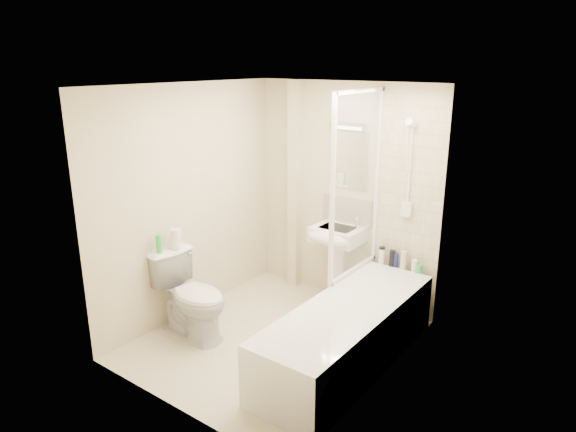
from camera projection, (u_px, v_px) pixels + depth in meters
The scene contains 26 objects.
floor at pixel (274, 340), 4.97m from camera, with size 2.50×2.50×0.00m, color beige.
wall_back at pixel (344, 194), 5.58m from camera, with size 2.20×0.02×2.40m, color beige.
wall_left at pixel (189, 203), 5.24m from camera, with size 0.02×2.50×2.40m, color beige.
wall_right at pixel (385, 248), 3.99m from camera, with size 0.02×2.50×2.40m, color beige.
ceiling at pixel (272, 85), 4.27m from camera, with size 2.20×2.50×0.02m, color white.
tile_back at pixel (410, 184), 5.08m from camera, with size 0.70×0.01×1.75m, color beige.
tile_right at pixel (390, 217), 4.01m from camera, with size 0.01×2.10×1.75m, color beige.
pipe_boxing at pixel (295, 187), 5.89m from camera, with size 0.12×0.12×2.40m, color beige.
splashback at pixel (347, 210), 5.59m from camera, with size 0.60×0.01×0.30m, color beige.
mirror at pixel (349, 161), 5.43m from camera, with size 0.46×0.01×0.60m, color white.
strip_light at pixel (349, 126), 5.31m from camera, with size 0.42×0.07×0.07m, color silver.
bathtub at pixel (347, 333), 4.53m from camera, with size 0.70×2.10×0.55m.
shower_screen at pixel (357, 185), 4.93m from camera, with size 0.04×0.92×1.80m.
shower_fixture at pixel (409, 173), 5.01m from camera, with size 0.10×0.16×0.99m.
pedestal_sink at pixel (335, 244), 5.52m from camera, with size 0.52×0.48×1.01m.
bottle_black_a at pixel (382, 255), 5.37m from camera, with size 0.06×0.06×0.18m, color black.
bottle_white_a at pixel (382, 256), 5.38m from camera, with size 0.06×0.06×0.16m, color white.
bottle_black_b at pixel (392, 258), 5.31m from camera, with size 0.06×0.06×0.17m, color black.
bottle_blue at pixel (396, 260), 5.29m from camera, with size 0.05×0.05×0.15m, color navy.
bottle_cream at pixel (403, 260), 5.24m from camera, with size 0.06×0.06×0.19m, color beige.
bottle_white_b at pixel (414, 266), 5.18m from camera, with size 0.06×0.06×0.12m, color white.
bottle_green at pixel (418, 269), 5.16m from camera, with size 0.07×0.07×0.08m, color green.
toilet at pixel (191, 295), 4.97m from camera, with size 0.85×0.53×0.84m, color white.
toilet_roll_lower at pixel (175, 243), 5.02m from camera, with size 0.12×0.12×0.10m, color white.
toilet_roll_upper at pixel (176, 234), 4.98m from camera, with size 0.11×0.11×0.09m, color white.
green_bottle at pixel (159, 244), 4.89m from camera, with size 0.06×0.06×0.17m, color green.
Camera 1 is at (2.72, -3.46, 2.61)m, focal length 32.00 mm.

